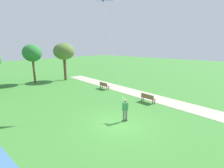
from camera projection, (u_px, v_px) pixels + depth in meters
ground_plane at (119, 123)px, 12.36m from camera, size 120.00×120.00×0.00m
walkway_path at (146, 96)px, 19.06m from camera, size 6.51×32.04×0.02m
person_kite_flyer at (125, 108)px, 12.55m from camera, size 0.49×0.63×1.83m
park_bench_near_walkway at (148, 97)px, 16.78m from camera, size 0.63×1.54×0.88m
park_bench_far_walkway at (104, 85)px, 21.87m from camera, size 0.63×1.54×0.88m
tree_treeline_left at (32, 53)px, 24.44m from camera, size 2.62×2.99×5.76m
tree_treeline_center at (64, 52)px, 26.59m from camera, size 3.24×3.44×5.95m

